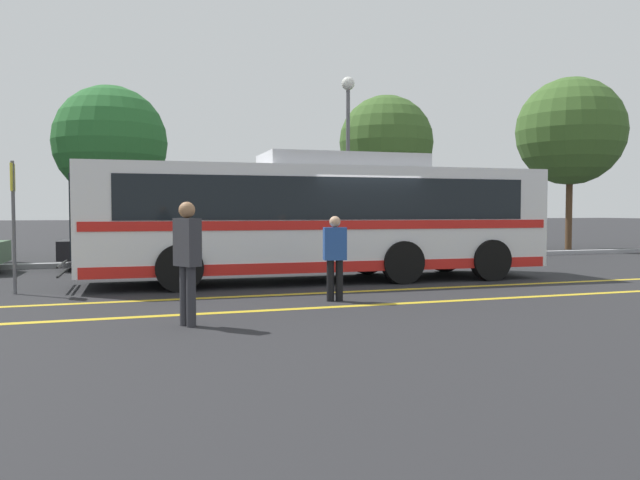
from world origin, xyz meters
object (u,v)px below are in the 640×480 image
Objects in this scene: parked_car_2 at (332,241)px; pedestrian_1 at (335,253)px; tree_3 at (110,142)px; tree_2 at (570,132)px; parked_car_1 at (137,244)px; pedestrian_0 at (187,255)px; transit_bus at (321,216)px; street_lamp at (348,131)px; bus_stop_sign at (13,211)px; tree_1 at (386,143)px.

parked_car_2 is 8.60m from pedestrian_1.
tree_3 reaches higher than parked_car_2.
parked_car_1 is at bearing -169.60° from tree_2.
pedestrian_0 is (0.37, -9.91, 0.33)m from parked_car_1.
tree_2 is at bearing -78.29° from parked_car_2.
transit_bus is 1.76× the size of street_lamp.
pedestrian_1 is at bearing -115.04° from bus_stop_sign.
tree_2 reaches higher than tree_1.
tree_3 reaches higher than parked_car_1.
parked_car_2 is 1.79× the size of bus_stop_sign.
tree_1 is 10.42m from tree_3.
transit_bus is 4.22× the size of bus_stop_sign.
pedestrian_1 is 19.47m from tree_2.
tree_2 reaches higher than transit_bus.
street_lamp reaches higher than tree_1.
parked_car_1 is 19.19m from tree_2.
street_lamp is 8.19m from tree_3.
transit_bus is at bearing 153.54° from parked_car_2.
parked_car_1 is at bearing 121.21° from pedestrian_1.
pedestrian_1 is 11.49m from street_lamp.
tree_2 reaches higher than pedestrian_1.
parked_car_2 is 10.13m from bus_stop_sign.
tree_1 reaches higher than tree_3.
parked_car_2 is 11.40m from pedestrian_0.
pedestrian_1 is 0.25× the size of tree_1.
pedestrian_1 is (-0.84, -3.36, -0.66)m from transit_bus.
tree_1 is at bearing -64.96° from parked_car_1.
bus_stop_sign reaches higher than parked_car_1.
parked_car_1 is at bearing -24.24° from bus_stop_sign.
parked_car_1 is 8.83m from pedestrian_1.
pedestrian_1 reaches higher than parked_car_2.
parked_car_2 is 4.51m from street_lamp.
tree_3 reaches higher than pedestrian_0.
street_lamp is 11.07m from tree_2.
tree_1 is (9.69, 3.64, 3.67)m from parked_car_1.
street_lamp is at bearing -71.19° from parked_car_1.
bus_stop_sign reaches higher than pedestrian_0.
tree_2 is (12.26, 3.44, 4.46)m from parked_car_2.
street_lamp reaches higher than tree_3.
tree_3 is at bearing -23.12° from pedestrian_0.
parked_car_2 is at bearing -57.35° from bus_stop_sign.
transit_bus reaches higher than bus_stop_sign.
parked_car_1 is 0.57× the size of tree_2.
parked_car_1 is at bearing -159.43° from tree_1.
tree_1 is at bearing 37.31° from street_lamp.
street_lamp is at bearing -58.63° from pedestrian_0.
pedestrian_0 is 1.14× the size of pedestrian_1.
pedestrian_0 is at bearing -140.06° from pedestrian_1.
tree_3 is (-8.10, 1.09, -0.56)m from street_lamp.
street_lamp is 1.10× the size of tree_3.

